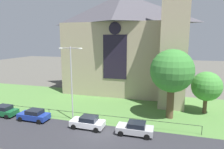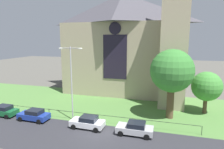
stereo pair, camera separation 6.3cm
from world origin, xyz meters
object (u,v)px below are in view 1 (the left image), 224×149
(parked_car_green, at_px, (3,111))
(streetlamp_near, at_px, (71,76))
(tree_right_far, at_px, (207,86))
(tree_right_near, at_px, (172,71))
(parked_car_blue, at_px, (34,115))
(parked_car_silver, at_px, (135,128))
(church_building, at_px, (125,42))
(parked_car_white, at_px, (88,122))

(parked_car_green, bearing_deg, streetlamp_near, -172.44)
(tree_right_far, xyz_separation_m, streetlamp_near, (-17.76, -7.61, 2.07))
(tree_right_far, height_order, streetlamp_near, streetlamp_near)
(tree_right_far, distance_m, parked_car_green, 29.74)
(tree_right_far, bearing_deg, tree_right_near, -147.45)
(parked_car_blue, distance_m, parked_car_silver, 13.88)
(tree_right_near, height_order, parked_car_green, tree_right_near)
(tree_right_far, bearing_deg, parked_car_silver, -133.55)
(streetlamp_near, bearing_deg, church_building, 77.63)
(church_building, bearing_deg, parked_car_green, -127.94)
(tree_right_far, xyz_separation_m, parked_car_green, (-28.17, -8.91, -3.36))
(tree_right_near, height_order, parked_car_silver, tree_right_near)
(church_building, distance_m, parked_car_blue, 22.37)
(church_building, distance_m, parked_car_silver, 21.48)
(parked_car_green, bearing_deg, parked_car_white, 178.74)
(tree_right_near, distance_m, tree_right_far, 6.49)
(tree_right_far, height_order, parked_car_silver, tree_right_far)
(tree_right_far, relative_size, parked_car_silver, 1.49)
(parked_car_green, bearing_deg, parked_car_silver, 179.00)
(church_building, height_order, parked_car_green, church_building)
(tree_right_near, relative_size, parked_car_green, 2.29)
(streetlamp_near, bearing_deg, tree_right_far, 23.18)
(church_building, xyz_separation_m, tree_right_far, (14.09, -9.15, -6.17))
(parked_car_blue, distance_m, parked_car_white, 7.95)
(tree_right_near, relative_size, streetlamp_near, 0.97)
(tree_right_near, xyz_separation_m, parked_car_blue, (-17.76, -5.90, -5.86))
(parked_car_silver, bearing_deg, streetlamp_near, -11.20)
(tree_right_far, bearing_deg, streetlamp_near, -156.82)
(church_building, height_order, parked_car_white, church_building)
(church_building, relative_size, tree_right_near, 2.70)
(streetlamp_near, xyz_separation_m, parked_car_blue, (-5.04, -1.51, -5.43))
(parked_car_green, height_order, parked_car_silver, same)
(streetlamp_near, distance_m, parked_car_green, 11.81)
(church_building, xyz_separation_m, parked_car_silver, (5.16, -18.54, -9.53))
(tree_right_near, xyz_separation_m, parked_car_white, (-9.81, -6.08, -5.86))
(streetlamp_near, bearing_deg, parked_car_green, -172.86)
(tree_right_near, relative_size, parked_car_silver, 2.29)
(church_building, distance_m, parked_car_green, 24.81)
(tree_right_far, distance_m, parked_car_white, 17.85)
(tree_right_near, height_order, parked_car_white, tree_right_near)
(parked_car_green, distance_m, parked_car_silver, 19.25)
(tree_right_far, height_order, parked_car_green, tree_right_far)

